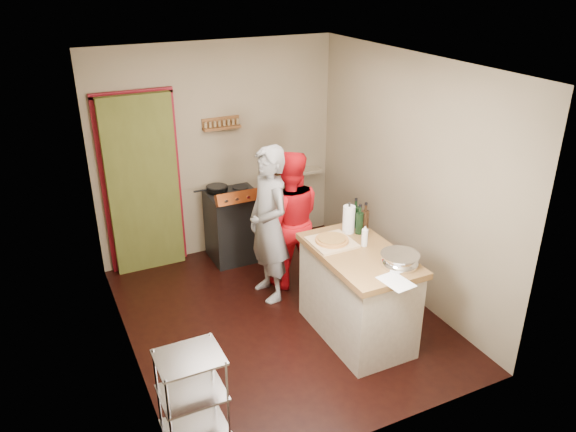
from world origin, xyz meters
The scene contains 10 objects.
floor centered at (0.00, 0.00, 0.00)m, with size 3.50×3.50×0.00m, color black.
back_wall centered at (-0.64, 1.78, 1.13)m, with size 3.00×0.44×2.60m.
left_wall centered at (-1.50, 0.00, 1.30)m, with size 0.04×3.50×2.60m, color gray.
right_wall centered at (1.50, 0.00, 1.30)m, with size 0.04×3.50×2.60m, color gray.
ceiling centered at (0.00, 0.00, 2.61)m, with size 3.00×3.50×0.02m, color white.
stove centered at (0.05, 1.42, 0.45)m, with size 0.60×0.63×1.00m.
wire_shelving centered at (-1.28, -1.20, 0.44)m, with size 0.48×0.40×0.80m.
island centered at (0.56, -0.59, 0.49)m, with size 0.73×1.36×1.24m.
person_stripe centered at (0.08, 0.44, 0.86)m, with size 0.63×0.41×1.72m, color #AAAAAE.
person_red centered at (0.39, 0.58, 0.79)m, with size 0.77×0.60×1.59m, color red.
Camera 1 is at (-2.05, -4.46, 3.41)m, focal length 35.00 mm.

